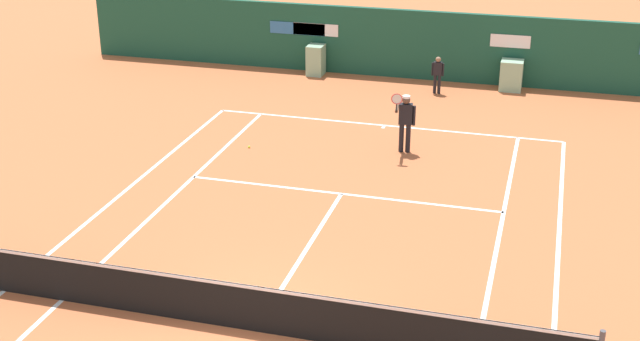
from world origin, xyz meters
TOP-DOWN VIEW (x-y plane):
  - ground_plane at (-0.00, 0.58)m, footprint 80.00×80.00m
  - tennis_net at (0.00, 0.00)m, footprint 12.10×0.10m
  - sponsor_back_wall at (0.02, 16.97)m, footprint 25.00×1.02m
  - player_on_baseline at (0.98, 9.66)m, footprint 0.58×0.75m
  - ball_kid_centre_post at (1.04, 15.37)m, footprint 0.43×0.18m
  - tennis_ball_near_service_line at (-3.32, 8.78)m, footprint 0.07×0.07m

SIDE VIEW (x-z plane):
  - ground_plane at x=0.00m, z-range 0.00..0.01m
  - tennis_ball_near_service_line at x=-3.32m, z-range 0.00..0.07m
  - tennis_net at x=0.00m, z-range -0.02..1.05m
  - ball_kid_centre_post at x=1.04m, z-range 0.10..1.38m
  - player_on_baseline at x=0.98m, z-range 0.06..1.94m
  - sponsor_back_wall at x=0.02m, z-range -0.04..2.41m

